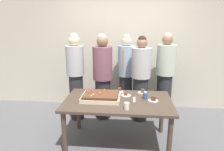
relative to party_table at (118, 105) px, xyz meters
The scene contains 16 objects.
ground_plane 0.66m from the party_table, ahead, with size 12.00×12.00×0.00m, color #5B5B60.
interior_back_panel 1.81m from the party_table, 90.00° to the left, with size 8.00×0.12×3.00m, color beige.
party_table is the anchor object (origin of this frame).
sheet_cake 0.30m from the party_table, behind, with size 0.59×0.45×0.12m.
plated_slice_near_left 0.54m from the party_table, 42.28° to the left, with size 0.15×0.15×0.07m.
plated_slice_near_right 0.26m from the party_table, 59.65° to the left, with size 0.15×0.15×0.06m.
plated_slice_far_left 0.55m from the party_table, ahead, with size 0.15×0.15×0.08m.
plated_slice_far_right 0.37m from the party_table, 90.43° to the left, with size 0.15×0.15×0.08m.
drink_cup_nearest 0.38m from the party_table, 66.37° to the right, with size 0.07×0.07×0.10m, color white.
drink_cup_middle 0.45m from the party_table, 11.94° to the left, with size 0.07×0.07×0.10m, color #2D5199.
cake_server_utensil 0.27m from the party_table, ahead, with size 0.03×0.20×0.01m, color silver.
person_serving_front 0.98m from the party_table, 111.94° to the left, with size 0.38×0.38×1.69m.
person_green_shirt_behind 1.24m from the party_table, 85.98° to the left, with size 0.35×0.35×1.66m.
person_striped_tie_right 1.43m from the party_table, 51.99° to the left, with size 0.38×0.38×1.70m.
person_far_right_suit 1.21m from the party_table, 137.62° to the left, with size 0.34×0.34×1.71m.
person_left_edge_reaching 0.97m from the party_table, 66.52° to the left, with size 0.37×0.37×1.66m.
Camera 1 is at (0.19, -2.97, 1.96)m, focal length 33.17 mm.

